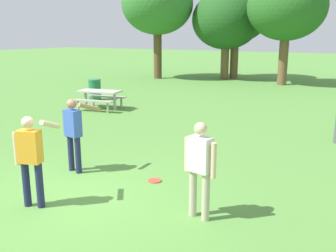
# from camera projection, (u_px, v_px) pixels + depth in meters

# --- Properties ---
(ground_plane) EXTENTS (120.00, 120.00, 0.00)m
(ground_plane) POSITION_uv_depth(u_px,v_px,m) (66.00, 197.00, 7.16)
(ground_plane) COLOR #568E3D
(person_thrower) EXTENTS (0.69, 0.66, 1.64)m
(person_thrower) POSITION_uv_depth(u_px,v_px,m) (74.00, 130.00, 8.28)
(person_thrower) COLOR #1E234C
(person_thrower) RESTS_ON ground
(person_catcher) EXTENTS (0.60, 0.28, 1.64)m
(person_catcher) POSITION_uv_depth(u_px,v_px,m) (200.00, 164.00, 6.15)
(person_catcher) COLOR #B7AD93
(person_catcher) RESTS_ON ground
(person_bystander) EXTENTS (0.58, 0.80, 1.64)m
(person_bystander) POSITION_uv_depth(u_px,v_px,m) (31.00, 155.00, 6.57)
(person_bystander) COLOR #1E234C
(person_bystander) RESTS_ON ground
(frisbee) EXTENTS (0.29, 0.29, 0.03)m
(frisbee) POSITION_uv_depth(u_px,v_px,m) (155.00, 181.00, 7.93)
(frisbee) COLOR #E04733
(frisbee) RESTS_ON ground
(picnic_table_near) EXTENTS (1.95, 1.73, 0.77)m
(picnic_table_near) POSITION_uv_depth(u_px,v_px,m) (100.00, 96.00, 15.36)
(picnic_table_near) COLOR #B2ADA3
(picnic_table_near) RESTS_ON ground
(trash_can_beside_table) EXTENTS (0.59, 0.59, 0.96)m
(trash_can_beside_table) POSITION_uv_depth(u_px,v_px,m) (95.00, 89.00, 17.62)
(trash_can_beside_table) COLOR #237047
(trash_can_beside_table) RESTS_ON ground
(tree_tall_left) EXTENTS (4.74, 4.74, 6.94)m
(tree_tall_left) POSITION_uv_depth(u_px,v_px,m) (157.00, 4.00, 25.08)
(tree_tall_left) COLOR brown
(tree_tall_left) RESTS_ON ground
(tree_broad_center) EXTENTS (4.48, 4.48, 5.78)m
(tree_broad_center) POSITION_uv_depth(u_px,v_px,m) (226.00, 20.00, 24.91)
(tree_broad_center) COLOR brown
(tree_broad_center) RESTS_ON ground
(tree_far_right) EXTENTS (4.42, 4.42, 6.16)m
(tree_far_right) POSITION_uv_depth(u_px,v_px,m) (236.00, 14.00, 25.20)
(tree_far_right) COLOR brown
(tree_far_right) RESTS_ON ground
(tree_slender_mid) EXTENTS (4.55, 4.55, 6.45)m
(tree_slender_mid) POSITION_uv_depth(u_px,v_px,m) (287.00, 7.00, 21.86)
(tree_slender_mid) COLOR brown
(tree_slender_mid) RESTS_ON ground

